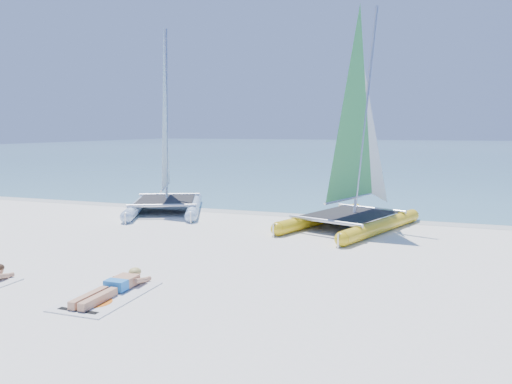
# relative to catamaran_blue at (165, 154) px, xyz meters

# --- Properties ---
(ground) EXTENTS (140.00, 140.00, 0.00)m
(ground) POSITION_rel_catamaran_blue_xyz_m (3.51, -4.57, -1.93)
(ground) COLOR silver
(ground) RESTS_ON ground
(sea) EXTENTS (140.00, 115.00, 0.01)m
(sea) POSITION_rel_catamaran_blue_xyz_m (3.51, 58.43, -1.92)
(sea) COLOR #7AC1CC
(sea) RESTS_ON ground
(wet_sand_strip) EXTENTS (140.00, 1.40, 0.01)m
(wet_sand_strip) POSITION_rel_catamaran_blue_xyz_m (3.51, 0.93, -1.92)
(wet_sand_strip) COLOR silver
(wet_sand_strip) RESTS_ON ground
(catamaran_blue) EXTENTS (3.97, 5.24, 6.45)m
(catamaran_blue) POSITION_rel_catamaran_blue_xyz_m (0.00, 0.00, 0.00)
(catamaran_blue) COLOR #ACC7E3
(catamaran_blue) RESTS_ON ground
(catamaran_yellow) EXTENTS (3.75, 5.23, 6.48)m
(catamaran_yellow) POSITION_rel_catamaran_blue_xyz_m (6.52, -0.49, 0.11)
(catamaran_yellow) COLOR yellow
(catamaran_yellow) RESTS_ON ground
(towel_b) EXTENTS (1.00, 1.85, 0.02)m
(towel_b) POSITION_rel_catamaran_blue_xyz_m (3.46, -8.06, -1.92)
(towel_b) COLOR white
(towel_b) RESTS_ON ground
(sunbather_b) EXTENTS (0.37, 1.73, 0.26)m
(sunbather_b) POSITION_rel_catamaran_blue_xyz_m (3.46, -7.87, -1.81)
(sunbather_b) COLOR tan
(sunbather_b) RESTS_ON towel_b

